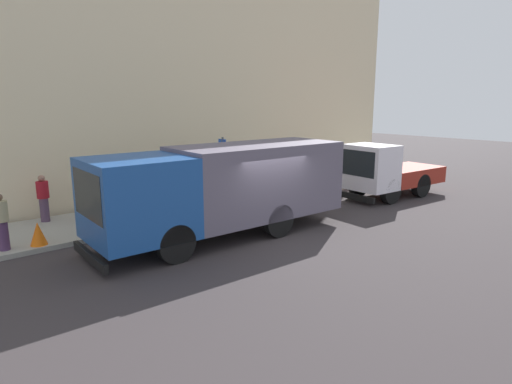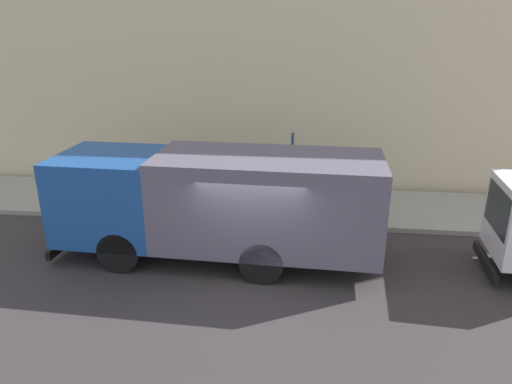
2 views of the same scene
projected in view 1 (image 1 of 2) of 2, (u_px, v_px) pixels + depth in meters
The scene contains 10 objects.
ground at pixel (267, 236), 13.62m from camera, with size 80.00×80.00×0.00m, color #363031.
sidewalk at pixel (188, 207), 17.10m from camera, with size 3.40×30.00×0.15m, color #98968B.
building_facade at pixel (153, 46), 17.44m from camera, with size 0.50×30.00×12.65m, color beige.
large_utility_truck at pixel (224, 186), 13.30m from camera, with size 2.74×8.38×2.83m.
small_flatbed_truck at pixel (387, 172), 18.84m from camera, with size 2.36×5.18×2.39m.
pedestrian_walking at pixel (43, 197), 14.60m from camera, with size 0.45×0.45×1.60m.
pedestrian_standing at pixel (1, 221), 11.79m from camera, with size 0.38×0.38×1.59m.
pedestrian_third at pixel (84, 197), 14.67m from camera, with size 0.54×0.54×1.59m.
traffic_cone_orange at pixel (38, 234), 12.31m from camera, with size 0.47×0.47×0.67m, color orange.
street_sign_post at pixel (223, 167), 16.26m from camera, with size 0.44×0.08×2.71m.
Camera 1 is at (-9.68, 8.73, 4.20)m, focal length 30.40 mm.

